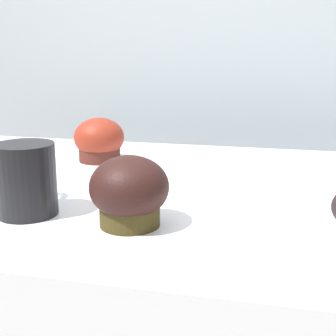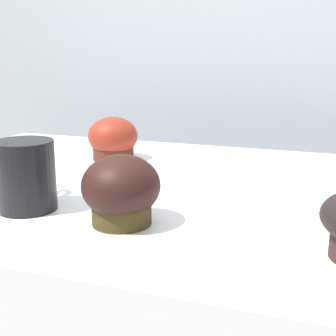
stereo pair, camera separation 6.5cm
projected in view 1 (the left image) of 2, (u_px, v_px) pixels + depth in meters
The scene contains 4 objects.
wall_back at pixel (216, 131), 1.30m from camera, with size 3.20×0.10×1.80m, color #A8B2B7.
muffin_back_left at pixel (99, 141), 0.88m from camera, with size 0.09×0.09×0.08m.
muffin_front_left at pixel (131, 192), 0.56m from camera, with size 0.10×0.10×0.09m.
coffee_cup at pixel (26, 178), 0.59m from camera, with size 0.08×0.11×0.09m.
Camera 1 is at (0.17, -0.68, 1.12)m, focal length 50.00 mm.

